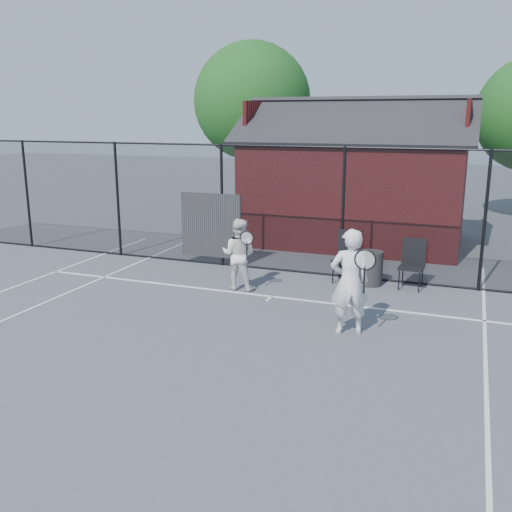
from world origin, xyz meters
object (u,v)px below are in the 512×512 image
(player_front, at_px, (350,282))
(player_back, at_px, (239,254))
(chair_right, at_px, (412,265))
(clubhouse, at_px, (356,188))
(waste_bin, at_px, (371,268))
(chair_left, at_px, (346,258))

(player_front, distance_m, player_back, 3.23)
(player_front, bearing_deg, chair_right, 76.71)
(clubhouse, bearing_deg, player_front, -79.37)
(player_back, relative_size, chair_right, 1.46)
(player_front, xyz_separation_m, player_back, (-2.74, 1.71, -0.15))
(chair_right, height_order, waste_bin, chair_right)
(chair_left, xyz_separation_m, chair_right, (1.42, 0.00, -0.04))
(chair_left, xyz_separation_m, waste_bin, (0.56, 0.00, -0.19))
(clubhouse, bearing_deg, chair_right, -64.29)
(player_front, relative_size, player_back, 1.19)
(waste_bin, bearing_deg, player_back, -152.74)
(clubhouse, xyz_separation_m, chair_left, (0.70, -4.40, -1.04))
(clubhouse, xyz_separation_m, waste_bin, (1.26, -4.40, -1.23))
(player_front, relative_size, waste_bin, 2.41)
(chair_left, relative_size, chair_right, 1.07)
(clubhouse, height_order, chair_right, clubhouse)
(player_front, height_order, player_back, player_front)
(chair_right, bearing_deg, chair_left, -176.20)
(player_front, bearing_deg, clubhouse, 100.63)
(chair_left, height_order, chair_right, chair_left)
(player_back, xyz_separation_m, waste_bin, (2.60, 1.34, -0.39))
(chair_right, bearing_deg, player_back, -155.06)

